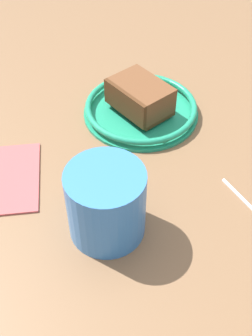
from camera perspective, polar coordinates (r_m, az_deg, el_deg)
name	(u,v)px	position (r cm, az deg, el deg)	size (l,w,h in cm)	color
ground_plane	(153,173)	(60.11, 3.60, -0.67)	(151.49, 151.49, 2.26)	brown
small_plate	(141,109)	(67.39, 2.00, 7.87)	(17.89, 17.89, 1.93)	#1E8C66
cake_slice	(140,97)	(65.81, 1.87, 9.41)	(10.84, 9.48, 4.66)	#472814
tea_mug	(106,202)	(48.95, -2.73, -4.56)	(11.48, 9.10, 9.26)	#3372BF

